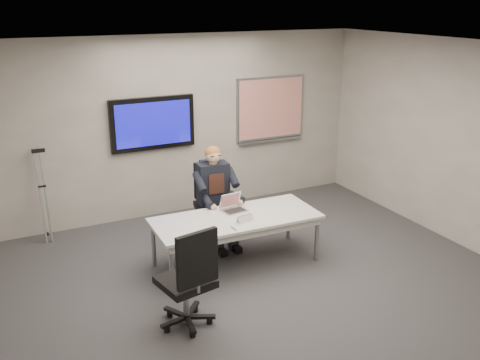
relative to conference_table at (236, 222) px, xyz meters
name	(u,v)px	position (x,y,z in m)	size (l,w,h in m)	color
floor	(277,295)	(0.08, -0.93, -0.58)	(6.00, 6.00, 0.02)	#333335
ceiling	(283,50)	(0.08, -0.93, 2.22)	(6.00, 6.00, 0.02)	silver
wall_back	(183,126)	(0.08, 2.07, 0.82)	(6.00, 0.02, 2.80)	gray
wall_right	(476,149)	(3.08, -0.93, 0.82)	(0.02, 6.00, 2.80)	gray
conference_table	(236,222)	(0.00, 0.00, 0.00)	(2.15, 0.94, 0.66)	silver
tv_display	(153,123)	(-0.42, 2.02, 0.92)	(1.30, 0.09, 0.80)	black
whiteboard	(271,109)	(1.63, 2.04, 0.95)	(1.25, 0.08, 1.10)	gray
office_chair_far	(212,215)	(0.05, 0.90, -0.24)	(0.61, 0.61, 1.08)	black
office_chair_near	(188,296)	(-1.06, -1.06, -0.22)	(0.65, 0.65, 1.15)	black
seated_person	(218,207)	(0.04, 0.65, -0.02)	(0.44, 0.76, 1.38)	#1D2331
crutch	(43,193)	(-2.11, 1.86, 0.13)	(0.19, 0.36, 1.42)	#AEB2B6
laptop	(233,206)	(0.06, 0.23, 0.13)	(0.33, 0.32, 0.22)	silver
name_tent	(245,218)	(0.04, -0.18, 0.12)	(0.22, 0.06, 0.09)	silver
pen	(234,228)	(-0.19, -0.32, 0.08)	(0.01, 0.01, 0.13)	black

